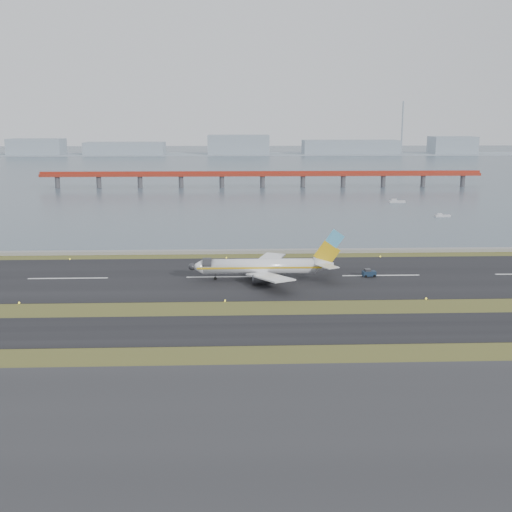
% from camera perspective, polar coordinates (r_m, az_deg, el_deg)
% --- Properties ---
extents(ground, '(1000.00, 1000.00, 0.00)m').
position_cam_1_polar(ground, '(135.09, -2.80, -4.97)').
color(ground, '#3D4C1B').
rests_on(ground, ground).
extents(apron_strip, '(1000.00, 50.00, 0.10)m').
position_cam_1_polar(apron_strip, '(84.03, -3.16, -15.97)').
color(apron_strip, '#2B2B2D').
rests_on(apron_strip, ground).
extents(taxiway_strip, '(1000.00, 18.00, 0.10)m').
position_cam_1_polar(taxiway_strip, '(123.65, -2.85, -6.57)').
color(taxiway_strip, black).
rests_on(taxiway_strip, ground).
extents(runway_strip, '(1000.00, 45.00, 0.10)m').
position_cam_1_polar(runway_strip, '(164.00, -2.70, -1.88)').
color(runway_strip, black).
rests_on(runway_strip, ground).
extents(seawall, '(1000.00, 2.50, 1.00)m').
position_cam_1_polar(seawall, '(193.16, -2.63, 0.39)').
color(seawall, gray).
rests_on(seawall, ground).
extents(bay_water, '(1400.00, 800.00, 1.30)m').
position_cam_1_polar(bay_water, '(590.50, -2.38, 8.21)').
color(bay_water, '#43535F').
rests_on(bay_water, ground).
extents(red_pier, '(260.00, 5.00, 10.20)m').
position_cam_1_polar(red_pier, '(380.99, 0.58, 7.20)').
color(red_pier, '#A02C1B').
rests_on(red_pier, ground).
extents(far_shoreline, '(1400.00, 80.00, 60.50)m').
position_cam_1_polar(far_shoreline, '(750.02, -1.30, 9.50)').
color(far_shoreline, '#8F9DA9').
rests_on(far_shoreline, ground).
extents(airliner, '(38.52, 32.89, 12.80)m').
position_cam_1_polar(airliner, '(160.52, 0.82, -0.93)').
color(airliner, white).
rests_on(airliner, ground).
extents(pushback_tug, '(3.52, 2.29, 2.14)m').
position_cam_1_polar(pushback_tug, '(166.40, 9.99, -1.50)').
color(pushback_tug, '#16283E').
rests_on(pushback_tug, ground).
extents(workboat_near, '(6.34, 2.24, 1.52)m').
position_cam_1_polar(workboat_near, '(276.45, 16.22, 3.46)').
color(workboat_near, silver).
rests_on(workboat_near, ground).
extents(workboat_far, '(7.74, 2.72, 1.86)m').
position_cam_1_polar(workboat_far, '(318.54, 12.40, 4.76)').
color(workboat_far, silver).
rests_on(workboat_far, ground).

